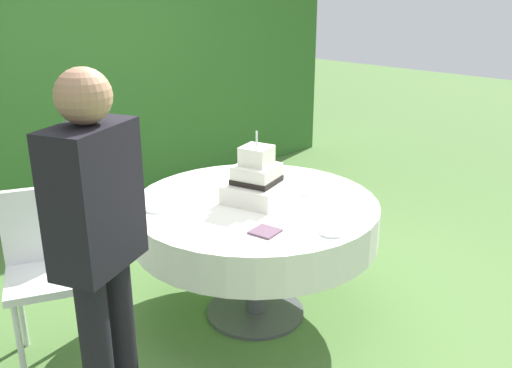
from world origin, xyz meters
TOP-DOWN VIEW (x-y plane):
  - ground_plane at (0.00, 0.00)m, footprint 20.00×20.00m
  - foliage_hedge at (0.00, 2.33)m, footprint 6.15×0.52m
  - cake_table at (0.00, 0.00)m, footprint 1.38×1.38m
  - wedding_cake at (0.01, 0.00)m, footprint 0.38×0.38m
  - serving_plate_near at (0.28, -0.12)m, footprint 0.11×0.11m
  - serving_plate_far at (-0.47, 0.28)m, footprint 0.13×0.13m
  - serving_plate_left at (-0.05, -0.57)m, footprint 0.12×0.12m
  - serving_plate_right at (0.33, 0.29)m, footprint 0.11×0.11m
  - napkin_stack at (-0.26, -0.33)m, footprint 0.15×0.15m
  - garden_chair at (-1.00, 0.52)m, footprint 0.53×0.53m
  - standing_person at (-1.12, -0.29)m, footprint 0.41×0.33m

SIDE VIEW (x-z plane):
  - ground_plane at x=0.00m, z-range 0.00..0.00m
  - garden_chair at x=-1.00m, z-range 0.10..0.99m
  - cake_table at x=0.00m, z-range 0.25..0.97m
  - napkin_stack at x=-0.26m, z-range 0.72..0.73m
  - serving_plate_near at x=0.28m, z-range 0.72..0.73m
  - serving_plate_far at x=-0.47m, z-range 0.72..0.73m
  - serving_plate_left at x=-0.05m, z-range 0.72..0.73m
  - serving_plate_right at x=0.33m, z-range 0.72..0.73m
  - wedding_cake at x=0.01m, z-range 0.63..1.04m
  - standing_person at x=-1.12m, z-range 0.13..1.73m
  - foliage_hedge at x=0.00m, z-range 0.00..2.74m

